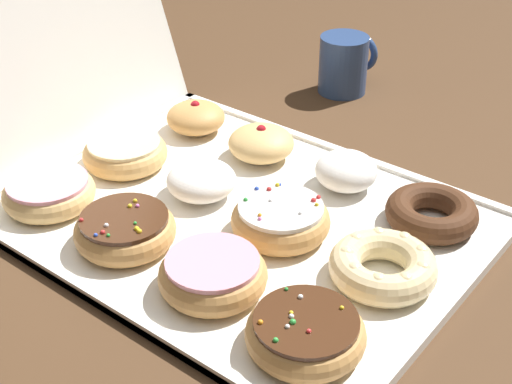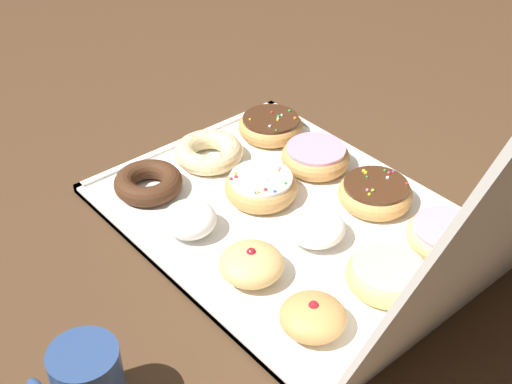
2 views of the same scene
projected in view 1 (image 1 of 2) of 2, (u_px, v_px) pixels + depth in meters
name	position (u px, v px, depth m)	size (l,w,h in m)	color
ground_plane	(240.00, 222.00, 0.92)	(3.00, 3.00, 0.00)	#4C331E
donut_box	(239.00, 218.00, 0.92)	(0.44, 0.57, 0.01)	white
sprinkle_donut_0	(306.00, 333.00, 0.71)	(0.12, 0.12, 0.04)	tan
cruller_donut_1	(384.00, 265.00, 0.80)	(0.12, 0.12, 0.04)	beige
chocolate_cake_ring_donut_2	(432.00, 213.00, 0.89)	(0.11, 0.11, 0.03)	#472816
pink_frosted_donut_3	(213.00, 274.00, 0.78)	(0.12, 0.12, 0.04)	tan
sprinkle_donut_4	(282.00, 218.00, 0.87)	(0.12, 0.12, 0.04)	tan
powdered_filled_donut_5	(346.00, 171.00, 0.96)	(0.08, 0.08, 0.05)	white
sprinkle_donut_6	(125.00, 229.00, 0.85)	(0.12, 0.12, 0.04)	tan
powdered_filled_donut_7	(201.00, 180.00, 0.94)	(0.09, 0.09, 0.04)	white
jelly_filled_donut_8	(261.00, 143.00, 1.02)	(0.09, 0.09, 0.05)	#E5B770
pink_frosted_donut_9	(49.00, 192.00, 0.93)	(0.12, 0.12, 0.04)	#E5B770
glazed_ring_donut_10	(123.00, 154.00, 1.01)	(0.12, 0.12, 0.04)	tan
jelly_filled_donut_11	(196.00, 117.00, 1.09)	(0.09, 0.09, 0.05)	tan
coffee_mug	(345.00, 63.00, 1.22)	(0.10, 0.08, 0.10)	navy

